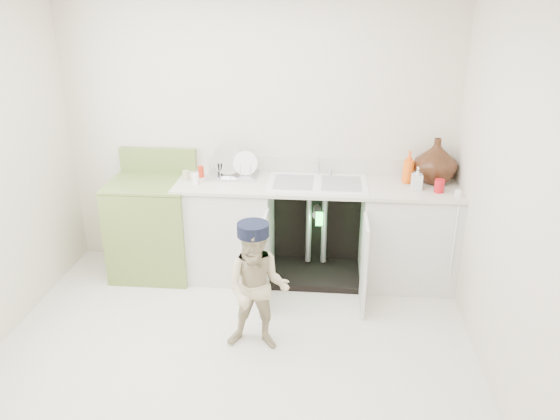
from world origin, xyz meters
name	(u,v)px	position (x,y,z in m)	size (l,w,h in m)	color
ground	(234,353)	(0.00, 0.00, 0.00)	(3.50, 3.50, 0.00)	beige
room_shell	(228,192)	(0.00, 0.00, 1.25)	(6.00, 5.50, 1.26)	beige
counter_run	(322,227)	(0.60, 1.21, 0.49)	(2.44, 1.02, 1.28)	silver
avocado_stove	(154,225)	(-0.92, 1.18, 0.46)	(0.71, 0.65, 1.10)	olive
repair_worker	(257,287)	(0.17, 0.11, 0.49)	(0.69, 0.95, 0.98)	#C7BB8F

